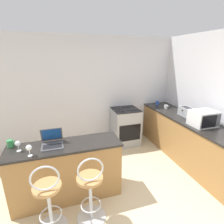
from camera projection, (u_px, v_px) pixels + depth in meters
The scene contains 15 objects.
ground_plane at pixel (126, 222), 2.36m from camera, with size 20.00×20.00×0.00m, color beige.
wall_back at pixel (89, 93), 4.21m from camera, with size 12.00×0.06×2.60m.
breakfast_bar at pixel (67, 171), 2.68m from camera, with size 1.63×0.50×0.91m.
counter_right at pixel (190, 141), 3.62m from camera, with size 0.67×2.98×0.91m.
bar_stool_near at pixel (49, 200), 2.12m from camera, with size 0.40×0.40×1.01m.
bar_stool_far at pixel (91, 191), 2.27m from camera, with size 0.40×0.40×1.01m.
laptop at pixel (52, 141), 2.53m from camera, with size 0.30×0.31×0.24m.
microwave at pixel (203, 118), 3.21m from camera, with size 0.45×0.35×0.28m.
toaster at pixel (186, 112), 3.73m from camera, with size 0.19×0.31×0.20m.
stove_range at pixel (125, 126), 4.39m from camera, with size 0.63×0.61×0.92m.
wine_glass_tall at pixel (29, 148), 2.22m from camera, with size 0.07×0.07×0.16m.
mug_green at pixel (10, 143), 2.47m from camera, with size 0.10×0.08×0.10m.
mug_blue at pixel (157, 103), 4.60m from camera, with size 0.10×0.08×0.10m.
mug_white at pixel (166, 107), 4.28m from camera, with size 0.10×0.09×0.09m.
wine_glass_short at pixel (18, 144), 2.34m from camera, with size 0.07×0.07×0.15m.
Camera 1 is at (-0.72, -1.65, 2.14)m, focal length 28.00 mm.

